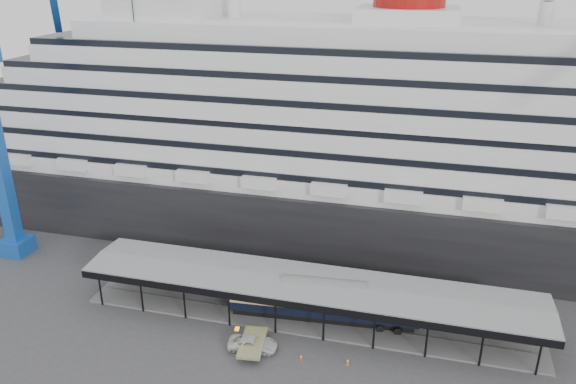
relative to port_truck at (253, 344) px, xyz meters
The scene contains 9 objects.
ground 5.37m from the port_truck, 31.80° to the left, with size 200.00×200.00×0.00m, color #3C3C3F.
cruise_ship 39.26m from the port_truck, 82.52° to the left, with size 130.00×30.00×43.90m.
platform_canopy 9.16m from the port_truck, 59.91° to the left, with size 56.00×9.18×5.30m.
crane_blue 46.86m from the port_truck, 161.70° to the left, with size 22.63×19.19×47.60m.
port_truck is the anchor object (origin of this frame).
pullman_carriage 10.35m from the port_truck, 50.14° to the left, with size 23.22×4.83×22.64m.
traffic_cone_left 2.70m from the port_truck, 163.80° to the right, with size 0.42×0.42×0.77m.
traffic_cone_mid 5.73m from the port_truck, ahead, with size 0.34×0.34×0.66m.
traffic_cone_right 10.85m from the port_truck, ahead, with size 0.51×0.51×0.75m.
Camera 1 is at (12.54, -52.12, 40.88)m, focal length 35.00 mm.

